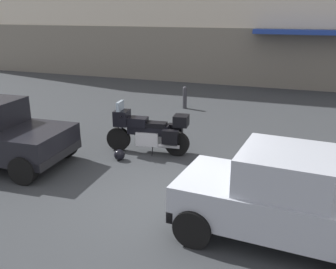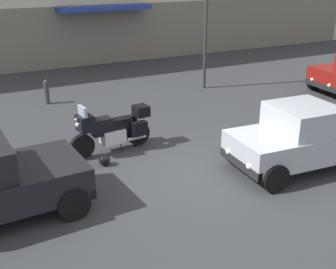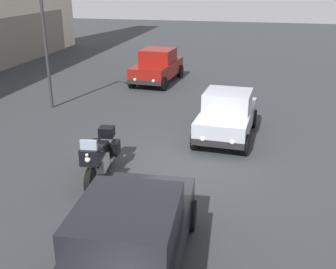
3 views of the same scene
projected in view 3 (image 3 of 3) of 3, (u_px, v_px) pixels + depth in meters
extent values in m
plane|color=#2D3033|center=(193.00, 162.00, 11.67)|extent=(80.00, 80.00, 0.00)
cylinder|color=black|center=(90.00, 181.00, 9.88)|extent=(0.65, 0.21, 0.64)
cylinder|color=black|center=(107.00, 154.00, 11.38)|extent=(0.65, 0.21, 0.64)
cylinder|color=#B7B7BC|center=(89.00, 165.00, 9.74)|extent=(0.33, 0.11, 0.68)
cube|color=#B7B7BC|center=(99.00, 163.00, 10.63)|extent=(0.64, 0.46, 0.36)
cube|color=black|center=(99.00, 154.00, 10.54)|extent=(1.12, 0.40, 0.28)
cube|color=black|center=(95.00, 152.00, 10.20)|extent=(0.55, 0.40, 0.24)
cube|color=black|center=(101.00, 146.00, 10.68)|extent=(0.59, 0.36, 0.12)
cube|color=black|center=(90.00, 157.00, 9.77)|extent=(0.41, 0.48, 0.40)
cube|color=#8C9EAD|center=(89.00, 146.00, 9.63)|extent=(0.12, 0.41, 0.28)
sphere|color=#EAEACC|center=(88.00, 160.00, 9.60)|extent=(0.14, 0.14, 0.14)
cylinder|color=black|center=(91.00, 151.00, 9.81)|extent=(0.11, 0.62, 0.04)
cylinder|color=#B7B7BC|center=(113.00, 158.00, 11.21)|extent=(0.56, 0.15, 0.09)
cube|color=black|center=(115.00, 148.00, 11.14)|extent=(0.42, 0.24, 0.36)
cube|color=black|center=(95.00, 147.00, 11.20)|extent=(0.42, 0.24, 0.36)
cube|color=black|center=(107.00, 132.00, 11.24)|extent=(0.40, 0.44, 0.28)
cylinder|color=black|center=(108.00, 170.00, 10.85)|extent=(0.04, 0.13, 0.29)
sphere|color=black|center=(121.00, 184.00, 10.13)|extent=(0.28, 0.28, 0.28)
cube|color=maroon|center=(157.00, 69.00, 20.27)|extent=(3.91, 1.92, 0.68)
cube|color=maroon|center=(158.00, 55.00, 20.17)|extent=(1.71, 1.62, 0.64)
cube|color=#8C9EAD|center=(153.00, 58.00, 19.50)|extent=(0.16, 1.39, 0.54)
cube|color=#8C9EAD|center=(163.00, 53.00, 20.83)|extent=(0.16, 1.39, 0.51)
cube|color=black|center=(145.00, 83.00, 18.71)|extent=(0.24, 1.64, 0.20)
cube|color=black|center=(168.00, 67.00, 22.01)|extent=(0.24, 1.64, 0.20)
cylinder|color=black|center=(163.00, 84.00, 18.89)|extent=(0.65, 0.27, 0.64)
cylinder|color=black|center=(132.00, 82.00, 19.31)|extent=(0.65, 0.27, 0.64)
cylinder|color=black|center=(180.00, 71.00, 21.47)|extent=(0.65, 0.27, 0.64)
cylinder|color=black|center=(152.00, 69.00, 21.90)|extent=(0.65, 0.27, 0.64)
sphere|color=silver|center=(153.00, 81.00, 18.49)|extent=(0.14, 0.14, 0.14)
sphere|color=silver|center=(135.00, 80.00, 18.74)|extent=(0.14, 0.14, 0.14)
cube|color=black|center=(129.00, 252.00, 6.82)|extent=(4.60, 2.03, 0.64)
cube|color=black|center=(127.00, 222.00, 6.55)|extent=(1.99, 1.73, 0.60)
cube|color=#8C9EAD|center=(110.00, 257.00, 5.73)|extent=(0.15, 1.50, 0.51)
cube|color=#8C9EAD|center=(139.00, 194.00, 7.38)|extent=(0.15, 1.50, 0.48)
cube|color=black|center=(154.00, 198.00, 8.93)|extent=(0.23, 1.76, 0.20)
cylinder|color=black|center=(190.00, 215.00, 8.47)|extent=(0.65, 0.26, 0.64)
cylinder|color=black|center=(112.00, 208.00, 8.72)|extent=(0.65, 0.26, 0.64)
cube|color=#9EA3AD|center=(227.00, 119.00, 13.23)|extent=(3.50, 1.78, 0.64)
cube|color=#9EA3AD|center=(228.00, 101.00, 13.00)|extent=(1.49, 1.52, 0.60)
cube|color=#8C9EAD|center=(224.00, 106.00, 12.42)|extent=(0.15, 1.33, 0.51)
cube|color=#8C9EAD|center=(231.00, 95.00, 13.58)|extent=(0.15, 1.33, 0.48)
cube|color=black|center=(218.00, 144.00, 11.83)|extent=(0.22, 1.56, 0.20)
cube|color=black|center=(233.00, 111.00, 14.78)|extent=(0.22, 1.56, 0.20)
cylinder|color=black|center=(245.00, 145.00, 12.03)|extent=(0.65, 0.26, 0.64)
cylinder|color=black|center=(196.00, 139.00, 12.42)|extent=(0.65, 0.26, 0.64)
cylinder|color=black|center=(253.00, 118.00, 14.26)|extent=(0.65, 0.26, 0.64)
cylinder|color=black|center=(211.00, 115.00, 14.66)|extent=(0.65, 0.26, 0.64)
sphere|color=silver|center=(232.00, 142.00, 11.63)|extent=(0.14, 0.14, 0.14)
sphere|color=silver|center=(203.00, 139.00, 11.86)|extent=(0.14, 0.14, 0.14)
cylinder|color=#2D2D33|center=(46.00, 49.00, 15.71)|extent=(0.12, 0.12, 4.68)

